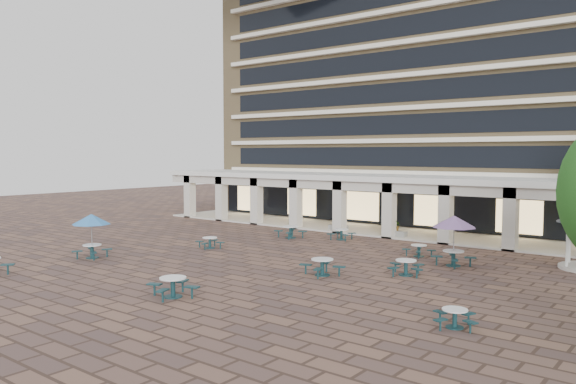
# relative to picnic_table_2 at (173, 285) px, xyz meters

# --- Properties ---
(ground) EXTENTS (120.00, 120.00, 0.00)m
(ground) POSITION_rel_picnic_table_2_xyz_m (-2.83, 8.12, -0.51)
(ground) COLOR brown
(ground) RESTS_ON ground
(apartment_building) EXTENTS (40.00, 15.50, 25.20)m
(apartment_building) POSITION_rel_picnic_table_2_xyz_m (-2.83, 33.59, 12.09)
(apartment_building) COLOR #A2875B
(apartment_building) RESTS_ON ground
(retail_arcade) EXTENTS (42.00, 6.60, 4.40)m
(retail_arcade) POSITION_rel_picnic_table_2_xyz_m (-2.83, 22.92, 2.49)
(retail_arcade) COLOR white
(retail_arcade) RESTS_ON ground
(picnic_table_2) EXTENTS (2.33, 2.33, 0.85)m
(picnic_table_2) POSITION_rel_picnic_table_2_xyz_m (0.00, 0.00, 0.00)
(picnic_table_2) COLOR #153A41
(picnic_table_2) RESTS_ON ground
(picnic_table_3) EXTENTS (1.84, 1.84, 0.67)m
(picnic_table_3) POSITION_rel_picnic_table_2_xyz_m (11.00, 3.34, -0.11)
(picnic_table_3) COLOR #153A41
(picnic_table_3) RESTS_ON ground
(picnic_table_4) EXTENTS (2.21, 2.21, 2.56)m
(picnic_table_4) POSITION_rel_picnic_table_2_xyz_m (-10.57, 2.91, 1.66)
(picnic_table_4) COLOR #153A41
(picnic_table_4) RESTS_ON ground
(picnic_table_5) EXTENTS (1.93, 1.93, 0.70)m
(picnic_table_5) POSITION_rel_picnic_table_2_xyz_m (-7.66, 9.51, -0.09)
(picnic_table_5) COLOR #153A41
(picnic_table_5) RESTS_ON ground
(picnic_table_7) EXTENTS (2.29, 2.29, 0.83)m
(picnic_table_7) POSITION_rel_picnic_table_2_xyz_m (2.55, 7.41, -0.01)
(picnic_table_7) COLOR #153A41
(picnic_table_7) RESTS_ON ground
(picnic_table_8) EXTENTS (2.23, 2.23, 0.85)m
(picnic_table_8) POSITION_rel_picnic_table_2_xyz_m (-6.29, 16.17, -0.00)
(picnic_table_8) COLOR #153A41
(picnic_table_8) RESTS_ON ground
(picnic_table_10) EXTENTS (2.12, 2.12, 0.78)m
(picnic_table_10) POSITION_rel_picnic_table_2_xyz_m (5.83, 10.00, -0.04)
(picnic_table_10) COLOR #153A41
(picnic_table_10) RESTS_ON ground
(picnic_table_11) EXTENTS (2.35, 2.35, 2.72)m
(picnic_table_11) POSITION_rel_picnic_table_2_xyz_m (6.80, 13.70, 1.80)
(picnic_table_11) COLOR #153A41
(picnic_table_11) RESTS_ON ground
(picnic_table_12) EXTENTS (1.84, 1.84, 0.75)m
(picnic_table_12) POSITION_rel_picnic_table_2_xyz_m (-2.95, 17.71, -0.06)
(picnic_table_12) COLOR #153A41
(picnic_table_12) RESTS_ON ground
(picnic_table_13) EXTENTS (1.89, 1.89, 0.69)m
(picnic_table_13) POSITION_rel_picnic_table_2_xyz_m (4.12, 15.13, -0.09)
(picnic_table_13) COLOR #153A41
(picnic_table_13) RESTS_ON ground
(planter_left) EXTENTS (1.50, 0.61, 1.18)m
(planter_left) POSITION_rel_picnic_table_2_xyz_m (-5.39, 21.02, -0.07)
(planter_left) COLOR gray
(planter_left) RESTS_ON ground
(planter_right) EXTENTS (1.50, 0.79, 1.26)m
(planter_right) POSITION_rel_picnic_table_2_xyz_m (-0.38, 21.02, -0.00)
(planter_right) COLOR gray
(planter_right) RESTS_ON ground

